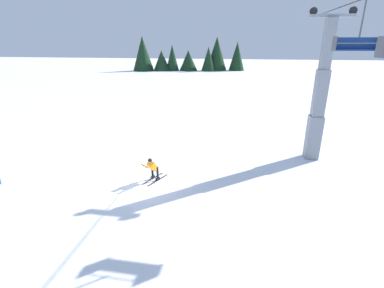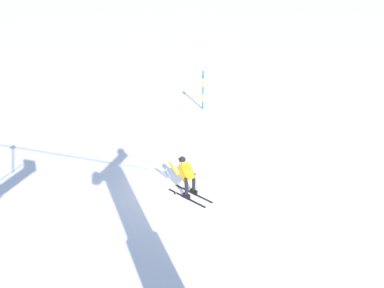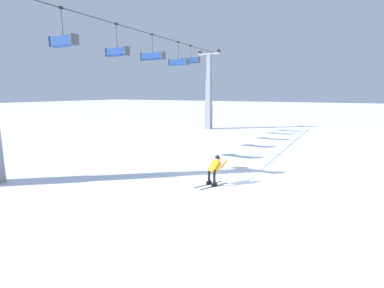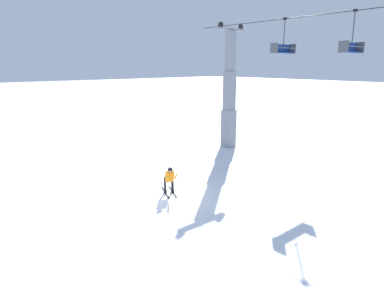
# 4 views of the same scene
# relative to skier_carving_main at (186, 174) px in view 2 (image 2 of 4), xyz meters

# --- Properties ---
(ground_plane) EXTENTS (260.00, 260.00, 0.00)m
(ground_plane) POSITION_rel_skier_carving_main_xyz_m (0.30, -0.49, -0.85)
(ground_plane) COLOR white
(skier_carving_main) EXTENTS (1.85, 1.26, 1.62)m
(skier_carving_main) POSITION_rel_skier_carving_main_xyz_m (0.00, 0.00, 0.00)
(skier_carving_main) COLOR black
(skier_carving_main) RESTS_ON ground_plane
(trail_marker_pole) EXTENTS (0.07, 0.28, 2.12)m
(trail_marker_pole) POSITION_rel_skier_carving_main_xyz_m (1.85, -8.43, 0.29)
(trail_marker_pole) COLOR blue
(trail_marker_pole) RESTS_ON ground_plane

